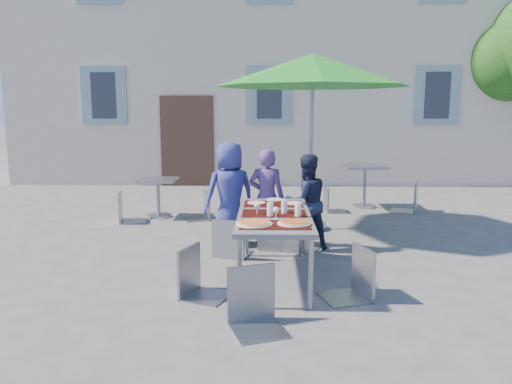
{
  "coord_description": "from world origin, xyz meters",
  "views": [
    {
      "loc": [
        -0.05,
        -4.72,
        1.9
      ],
      "look_at": [
        -0.19,
        1.58,
        0.84
      ],
      "focal_mm": 35.0,
      "sensor_mm": 36.0,
      "label": 1
    }
  ],
  "objects_px": {
    "pizza_near_right": "(294,222)",
    "chair_3": "(197,242)",
    "chair_1": "(272,214)",
    "child_2": "(306,202)",
    "bg_chair_r_0": "(201,189)",
    "patio_umbrella": "(313,71)",
    "bg_chair_l_0": "(126,189)",
    "child_1": "(267,197)",
    "chair_2": "(300,215)",
    "pizza_near_left": "(254,223)",
    "child_0": "(230,194)",
    "bg_chair_r_1": "(411,180)",
    "chair_4": "(355,242)",
    "dining_table": "(274,218)",
    "bg_chair_l_1": "(331,185)",
    "chair_5": "(255,262)",
    "cafe_table_0": "(158,192)",
    "chair_0": "(230,214)",
    "cafe_table_1": "(365,177)"
  },
  "relations": [
    {
      "from": "chair_1",
      "to": "chair_5",
      "type": "relative_size",
      "value": 0.85
    },
    {
      "from": "child_0",
      "to": "chair_4",
      "type": "height_order",
      "value": "child_0"
    },
    {
      "from": "chair_1",
      "to": "chair_5",
      "type": "distance_m",
      "value": 2.42
    },
    {
      "from": "chair_1",
      "to": "child_2",
      "type": "bearing_deg",
      "value": 5.43
    },
    {
      "from": "bg_chair_r_0",
      "to": "bg_chair_l_1",
      "type": "distance_m",
      "value": 2.42
    },
    {
      "from": "chair_5",
      "to": "patio_umbrella",
      "type": "xyz_separation_m",
      "value": [
        0.79,
        3.61,
        1.86
      ]
    },
    {
      "from": "cafe_table_0",
      "to": "chair_2",
      "type": "bearing_deg",
      "value": -42.36
    },
    {
      "from": "child_0",
      "to": "child_1",
      "type": "distance_m",
      "value": 0.51
    },
    {
      "from": "child_1",
      "to": "child_0",
      "type": "bearing_deg",
      "value": 7.77
    },
    {
      "from": "pizza_near_right",
      "to": "bg_chair_l_1",
      "type": "height_order",
      "value": "bg_chair_l_1"
    },
    {
      "from": "patio_umbrella",
      "to": "bg_chair_r_0",
      "type": "bearing_deg",
      "value": 159.96
    },
    {
      "from": "dining_table",
      "to": "chair_3",
      "type": "xyz_separation_m",
      "value": [
        -0.78,
        -0.54,
        -0.13
      ]
    },
    {
      "from": "pizza_near_right",
      "to": "child_0",
      "type": "relative_size",
      "value": 0.23
    },
    {
      "from": "bg_chair_l_1",
      "to": "dining_table",
      "type": "bearing_deg",
      "value": -106.68
    },
    {
      "from": "child_1",
      "to": "chair_2",
      "type": "distance_m",
      "value": 0.59
    },
    {
      "from": "pizza_near_right",
      "to": "chair_3",
      "type": "relative_size",
      "value": 0.35
    },
    {
      "from": "child_2",
      "to": "bg_chair_l_0",
      "type": "relative_size",
      "value": 1.35
    },
    {
      "from": "patio_umbrella",
      "to": "bg_chair_r_1",
      "type": "height_order",
      "value": "patio_umbrella"
    },
    {
      "from": "chair_0",
      "to": "bg_chair_r_0",
      "type": "relative_size",
      "value": 1.07
    },
    {
      "from": "chair_4",
      "to": "bg_chair_r_1",
      "type": "bearing_deg",
      "value": 67.65
    },
    {
      "from": "child_2",
      "to": "chair_3",
      "type": "distance_m",
      "value": 2.14
    },
    {
      "from": "child_0",
      "to": "bg_chair_l_0",
      "type": "bearing_deg",
      "value": -59.55
    },
    {
      "from": "cafe_table_1",
      "to": "bg_chair_r_1",
      "type": "bearing_deg",
      "value": -30.37
    },
    {
      "from": "dining_table",
      "to": "bg_chair_r_1",
      "type": "distance_m",
      "value": 4.51
    },
    {
      "from": "chair_0",
      "to": "bg_chair_l_0",
      "type": "relative_size",
      "value": 1.0
    },
    {
      "from": "chair_4",
      "to": "pizza_near_right",
      "type": "bearing_deg",
      "value": 175.85
    },
    {
      "from": "pizza_near_right",
      "to": "bg_chair_l_0",
      "type": "bearing_deg",
      "value": 128.54
    },
    {
      "from": "chair_2",
      "to": "bg_chair_l_1",
      "type": "distance_m",
      "value": 2.76
    },
    {
      "from": "child_0",
      "to": "bg_chair_l_1",
      "type": "xyz_separation_m",
      "value": [
        1.71,
        2.31,
        -0.23
      ]
    },
    {
      "from": "dining_table",
      "to": "chair_3",
      "type": "distance_m",
      "value": 0.96
    },
    {
      "from": "chair_4",
      "to": "bg_chair_r_0",
      "type": "xyz_separation_m",
      "value": [
        -2.01,
        3.58,
        -0.06
      ]
    },
    {
      "from": "chair_2",
      "to": "chair_4",
      "type": "distance_m",
      "value": 1.67
    },
    {
      "from": "chair_2",
      "to": "bg_chair_r_1",
      "type": "height_order",
      "value": "bg_chair_r_1"
    },
    {
      "from": "chair_4",
      "to": "child_0",
      "type": "bearing_deg",
      "value": 125.47
    },
    {
      "from": "pizza_near_left",
      "to": "chair_5",
      "type": "xyz_separation_m",
      "value": [
        0.02,
        -0.7,
        -0.18
      ]
    },
    {
      "from": "cafe_table_1",
      "to": "chair_1",
      "type": "bearing_deg",
      "value": -121.2
    },
    {
      "from": "child_0",
      "to": "chair_4",
      "type": "relative_size",
      "value": 1.47
    },
    {
      "from": "pizza_near_left",
      "to": "child_0",
      "type": "relative_size",
      "value": 0.25
    },
    {
      "from": "dining_table",
      "to": "chair_1",
      "type": "height_order",
      "value": "chair_1"
    },
    {
      "from": "bg_chair_l_0",
      "to": "pizza_near_right",
      "type": "bearing_deg",
      "value": -51.46
    },
    {
      "from": "chair_1",
      "to": "chair_4",
      "type": "relative_size",
      "value": 0.86
    },
    {
      "from": "pizza_near_right",
      "to": "chair_3",
      "type": "height_order",
      "value": "chair_3"
    },
    {
      "from": "pizza_near_right",
      "to": "chair_4",
      "type": "bearing_deg",
      "value": -4.15
    },
    {
      "from": "chair_4",
      "to": "child_2",
      "type": "bearing_deg",
      "value": 101.46
    },
    {
      "from": "chair_2",
      "to": "bg_chair_l_0",
      "type": "xyz_separation_m",
      "value": [
        -2.81,
        1.75,
        0.06
      ]
    },
    {
      "from": "pizza_near_right",
      "to": "bg_chair_r_0",
      "type": "relative_size",
      "value": 0.38
    },
    {
      "from": "bg_chair_r_0",
      "to": "patio_umbrella",
      "type": "bearing_deg",
      "value": -20.04
    },
    {
      "from": "pizza_near_left",
      "to": "cafe_table_0",
      "type": "xyz_separation_m",
      "value": [
        -1.78,
        3.74,
        -0.33
      ]
    },
    {
      "from": "child_0",
      "to": "child_1",
      "type": "height_order",
      "value": "child_0"
    },
    {
      "from": "child_2",
      "to": "chair_2",
      "type": "xyz_separation_m",
      "value": [
        -0.09,
        -0.15,
        -0.15
      ]
    }
  ]
}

